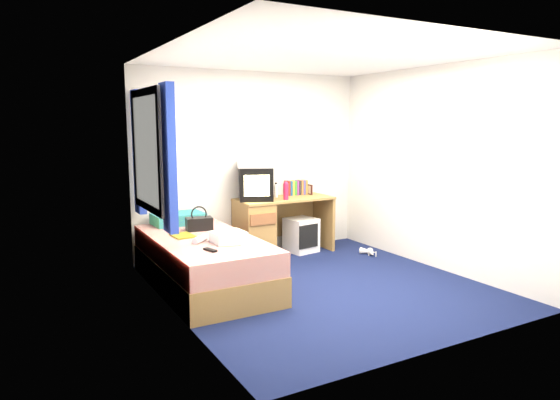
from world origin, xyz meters
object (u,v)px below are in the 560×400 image
crt_tv (256,184)px  aerosol_can (276,191)px  desk (265,225)px  vcr (256,164)px  towel (228,237)px  water_bottle (200,239)px  colour_swatch_fan (229,245)px  picture_frame (309,189)px  storage_cube (301,235)px  bed (204,262)px  white_heels (370,252)px  remote_control (210,250)px  magazine (183,236)px  handbag (199,223)px  pink_water_bottle (286,192)px  pillow (178,219)px

crt_tv → aerosol_can: 0.37m
desk → crt_tv: (-0.14, -0.00, 0.55)m
vcr → towel: bearing=-104.9°
water_bottle → colour_swatch_fan: 0.35m
picture_frame → colour_swatch_fan: (-1.82, -1.41, -0.27)m
vcr → towel: size_ratio=1.46×
storage_cube → crt_tv: size_ratio=0.85×
bed → towel: size_ratio=6.26×
crt_tv → water_bottle: (-1.14, -1.04, -0.39)m
white_heels → aerosol_can: bearing=142.6°
towel → remote_control: bearing=-139.5°
towel → water_bottle: size_ratio=1.60×
storage_cube → magazine: bearing=-170.6°
water_bottle → remote_control: (-0.03, -0.37, -0.03)m
remote_control → white_heels: 2.67m
desk → handbag: size_ratio=4.18×
white_heels → picture_frame: bearing=120.9°
storage_cube → white_heels: size_ratio=1.42×
picture_frame → vcr: bearing=-178.0°
towel → aerosol_can: bearing=45.3°
storage_cube → colour_swatch_fan: bearing=-150.7°
towel → bed: bearing=114.2°
pink_water_bottle → handbag: bearing=-166.7°
desk → vcr: bearing=178.4°
desk → pink_water_bottle: bearing=-37.9°
handbag → towel: (0.06, -0.68, -0.03)m
white_heels → colour_swatch_fan: bearing=-164.4°
water_bottle → storage_cube: bearing=28.5°
pillow → towel: (0.16, -1.14, -0.01)m
pillow → magazine: (-0.17, -0.67, -0.06)m
water_bottle → remote_control: size_ratio=1.25×
vcr → picture_frame: 0.96m
pink_water_bottle → remote_control: size_ratio=1.31×
pillow → vcr: bearing=1.0°
vcr → picture_frame: bearing=28.2°
picture_frame → desk: bearing=-176.7°
towel → storage_cube: bearing=35.5°
water_bottle → colour_swatch_fan: water_bottle is taller
pillow → magazine: size_ratio=2.11×
crt_tv → vcr: size_ratio=1.15×
bed → colour_swatch_fan: colour_swatch_fan is taller
pillow → towel: 1.15m
pink_water_bottle → colour_swatch_fan: bearing=-138.4°
magazine → white_heels: magazine is taller
picture_frame → magazine: 2.24m
bed → water_bottle: size_ratio=10.00×
water_bottle → white_heels: bearing=8.2°
pillow → remote_control: size_ratio=3.69×
pink_water_bottle → bed: bearing=-154.4°
aerosol_can → magazine: 1.75m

